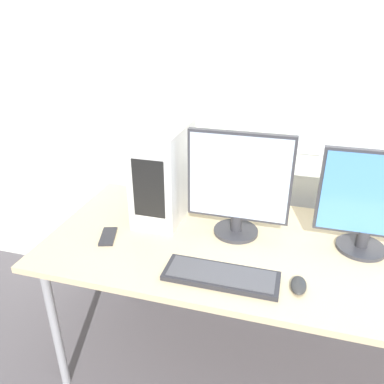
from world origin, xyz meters
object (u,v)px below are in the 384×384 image
Objects in this scene: keyboard at (221,276)px; cell_phone at (108,236)px; monitor_main at (239,184)px; pc_tower at (164,172)px; monitor_right_near at (371,202)px; mouse at (299,285)px.

cell_phone is (-0.55, 0.14, -0.01)m from keyboard.
monitor_main is 3.02× the size of cell_phone.
monitor_main is 1.09× the size of keyboard.
monitor_main reaches higher than pc_tower.
pc_tower is 0.91m from monitor_right_near.
mouse is (0.29, -0.32, -0.23)m from monitor_main.
monitor_main is 0.41m from keyboard.
pc_tower reaches higher than cell_phone.
monitor_right_near is at bearing 1.52° from monitor_main.
monitor_right_near reaches higher than keyboard.
pc_tower is 1.02× the size of keyboard.
keyboard is 0.57m from cell_phone.
monitor_right_near reaches higher than mouse.
keyboard is (-0.53, -0.35, -0.21)m from monitor_right_near.
monitor_right_near is 1.12m from cell_phone.
monitor_main is at bearing 131.93° from mouse.
keyboard is (0.00, -0.34, -0.23)m from monitor_main.
pc_tower is at bearing 175.65° from monitor_right_near.
pc_tower reaches higher than monitor_right_near.
mouse reaches higher than cell_phone.
monitor_right_near reaches higher than cell_phone.
monitor_main is 0.63m from cell_phone.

